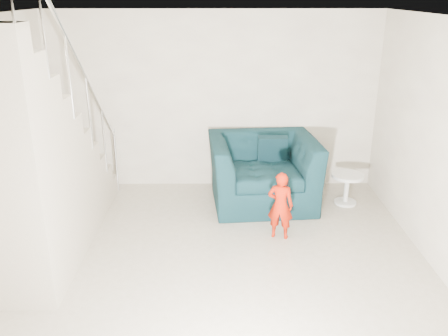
{
  "coord_description": "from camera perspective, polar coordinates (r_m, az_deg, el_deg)",
  "views": [
    {
      "loc": [
        0.1,
        -4.37,
        2.94
      ],
      "look_at": [
        0.15,
        1.2,
        0.85
      ],
      "focal_mm": 38.0,
      "sensor_mm": 36.0,
      "label": 1
    }
  ],
  "objects": [
    {
      "name": "cushion",
      "position": [
        7.06,
        5.82,
        2.26
      ],
      "size": [
        0.43,
        0.21,
        0.43
      ],
      "primitive_type": "cube",
      "rotation": [
        0.21,
        0.0,
        0.0
      ],
      "color": "black",
      "rests_on": "armchair"
    },
    {
      "name": "back_wall",
      "position": [
        7.29,
        -1.3,
        7.97
      ],
      "size": [
        5.0,
        0.0,
        5.0
      ],
      "primitive_type": "plane",
      "rotation": [
        1.57,
        0.0,
        0.0
      ],
      "color": "#AB9C8B",
      "rests_on": "floor"
    },
    {
      "name": "ceiling",
      "position": [
        4.38,
        -1.92,
        17.43
      ],
      "size": [
        5.5,
        5.5,
        0.0
      ],
      "primitive_type": "plane",
      "rotation": [
        3.14,
        0.0,
        0.0
      ],
      "color": "silver",
      "rests_on": "back_wall"
    },
    {
      "name": "side_table",
      "position": [
        7.11,
        14.57,
        -1.86
      ],
      "size": [
        0.46,
        0.46,
        0.46
      ],
      "color": "silver",
      "rests_on": "floor"
    },
    {
      "name": "staircase",
      "position": [
        5.71,
        -22.06,
        -1.44
      ],
      "size": [
        1.02,
        3.03,
        3.62
      ],
      "color": "#ADA089",
      "rests_on": "floor"
    },
    {
      "name": "floor",
      "position": [
        5.26,
        -1.56,
        -13.37
      ],
      "size": [
        5.5,
        5.5,
        0.0
      ],
      "primitive_type": "plane",
      "color": "gray",
      "rests_on": "ground"
    },
    {
      "name": "toddler",
      "position": [
        5.94,
        6.79,
        -4.5
      ],
      "size": [
        0.36,
        0.28,
        0.88
      ],
      "primitive_type": "imported",
      "rotation": [
        0.0,
        0.0,
        2.88
      ],
      "color": "#8F1904",
      "rests_on": "floor"
    },
    {
      "name": "throw",
      "position": [
        6.77,
        -0.77,
        0.47
      ],
      "size": [
        0.05,
        0.53,
        0.59
      ],
      "primitive_type": "cube",
      "color": "black",
      "rests_on": "armchair"
    },
    {
      "name": "armchair",
      "position": [
        6.88,
        4.7,
        -0.37
      ],
      "size": [
        1.61,
        1.44,
        0.98
      ],
      "primitive_type": "imported",
      "rotation": [
        0.0,
        0.0,
        0.09
      ],
      "color": "black",
      "rests_on": "floor"
    },
    {
      "name": "phone",
      "position": [
        5.81,
        7.7,
        -1.63
      ],
      "size": [
        0.04,
        0.05,
        0.1
      ],
      "primitive_type": "cube",
      "rotation": [
        0.0,
        0.0,
        -0.34
      ],
      "color": "black",
      "rests_on": "toddler"
    }
  ]
}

